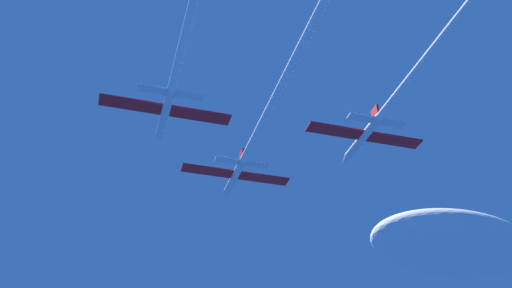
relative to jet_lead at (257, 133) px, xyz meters
The scene contains 4 objects.
jet_lead is the anchor object (origin of this frame).
jet_left_wing 23.02m from the jet_lead, 131.40° to the right, with size 19.85×55.57×3.29m.
jet_right_wing 23.77m from the jet_lead, 43.36° to the right, with size 19.85×51.85×3.29m.
cloud_puffy 71.84m from the jet_lead, 32.50° to the left, with size 42.29×23.26×14.80m, color white.
Camera 1 is at (-22.37, -88.90, -52.24)m, focal length 40.61 mm.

